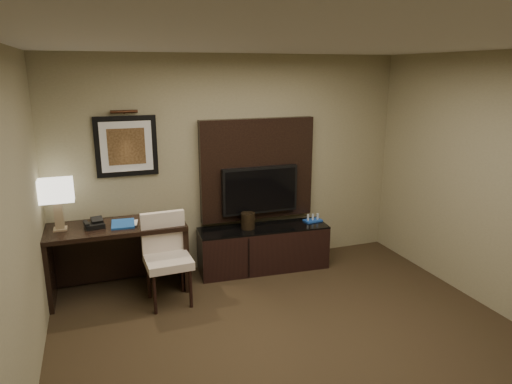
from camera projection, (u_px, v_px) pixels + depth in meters
name	position (u px, v px, depth m)	size (l,w,h in m)	color
floor	(321.00, 375.00, 3.87)	(4.50, 5.00, 0.01)	#2F2215
ceiling	(336.00, 41.00, 3.17)	(4.50, 5.00, 0.01)	silver
wall_back	(234.00, 164.00, 5.80)	(4.50, 0.01, 2.70)	gray
wall_left	(1.00, 265.00, 2.79)	(0.01, 5.00, 2.70)	gray
desk	(119.00, 259.00, 5.23)	(1.52, 0.65, 0.82)	black
credenza	(263.00, 248.00, 5.87)	(1.65, 0.46, 0.57)	black
tv_wall_panel	(257.00, 169.00, 5.86)	(1.50, 0.12, 1.30)	black
tv	(260.00, 190.00, 5.83)	(1.00, 0.08, 0.60)	black
artwork	(126.00, 146.00, 5.28)	(0.70, 0.04, 0.70)	black
picture_light	(124.00, 112.00, 5.14)	(0.04, 0.04, 0.30)	#3D2113
desk_chair	(168.00, 260.00, 4.95)	(0.48, 0.56, 1.01)	beige
table_lamp	(58.00, 205.00, 4.90)	(0.35, 0.20, 0.57)	#9A8260
desk_phone	(94.00, 223.00, 5.03)	(0.20, 0.18, 0.10)	black
blue_folder	(123.00, 224.00, 5.13)	(0.25, 0.33, 0.02)	#17499A
book	(123.00, 216.00, 5.11)	(0.15, 0.02, 0.21)	tan
ice_bucket	(248.00, 221.00, 5.74)	(0.18, 0.18, 0.20)	black
minibar_tray	(313.00, 218.00, 6.02)	(0.23, 0.14, 0.08)	#1C4EB6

